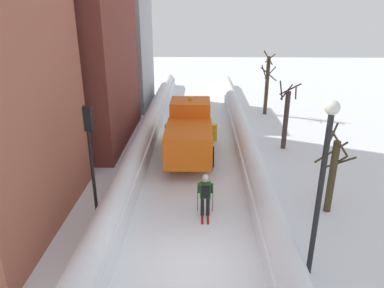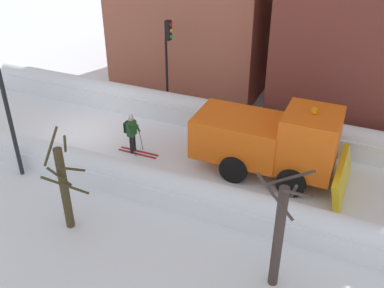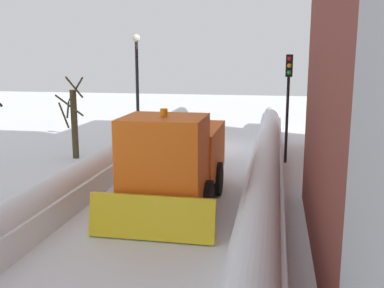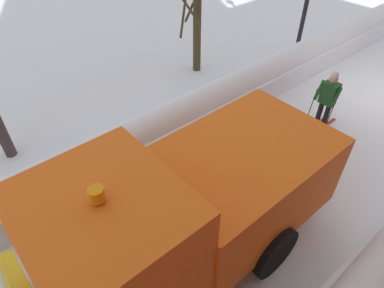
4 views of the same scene
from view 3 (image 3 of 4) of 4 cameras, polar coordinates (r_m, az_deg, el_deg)
The scene contains 8 objects.
ground_plane at distance 12.81m, azimuth -4.46°, elevation -9.40°, with size 80.00×80.00×0.00m, color white.
snowbank_left at distance 12.20m, azimuth 8.98°, elevation -7.46°, with size 1.10×36.00×1.32m.
snowbank_right at distance 13.67m, azimuth -16.47°, elevation -6.15°, with size 1.10×36.00×1.16m.
plow_truck at distance 13.58m, azimuth -2.10°, elevation -1.67°, with size 3.20×5.98×3.12m.
skier at distance 19.34m, azimuth -0.61°, elevation 0.79°, with size 0.62×1.80×1.81m.
traffic_light_pole at distance 19.01m, azimuth 12.16°, elevation 6.98°, with size 0.28×0.42×4.54m.
street_lamp at distance 22.93m, azimuth -7.00°, elevation 8.59°, with size 0.40×0.40×5.54m.
bare_tree_near at distance 20.34m, azimuth -14.81°, elevation 2.83°, with size 1.43×1.20×3.64m.
Camera 3 is at (-3.18, 21.56, 4.51)m, focal length 41.91 mm.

